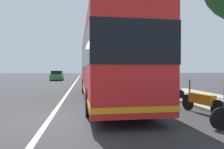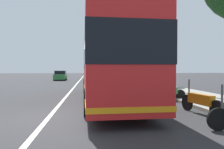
{
  "view_description": "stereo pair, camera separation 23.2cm",
  "coord_description": "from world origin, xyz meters",
  "px_view_note": "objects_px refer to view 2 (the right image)",
  "views": [
    {
      "loc": [
        -7.46,
        -1.14,
        1.65
      ],
      "look_at": [
        3.28,
        -2.57,
        1.42
      ],
      "focal_mm": 34.28,
      "sensor_mm": 36.0,
      "label": 1
    },
    {
      "loc": [
        -7.49,
        -1.37,
        1.65
      ],
      "look_at": [
        3.28,
        -2.57,
        1.42
      ],
      "focal_mm": 34.28,
      "sensor_mm": 36.0,
      "label": 2
    }
  ],
  "objects_px": {
    "motorcycle_by_tree": "(200,102)",
    "motorcycle_nearest_curb": "(166,92)",
    "coach_bus": "(107,63)",
    "utility_pole": "(171,42)",
    "roadside_tree_mid_block": "(144,45)",
    "car_side_street": "(91,75)",
    "car_behind_bus": "(95,77)",
    "car_oncoming": "(60,76)"
  },
  "relations": [
    {
      "from": "motorcycle_by_tree",
      "to": "motorcycle_nearest_curb",
      "type": "relative_size",
      "value": 1.02
    },
    {
      "from": "motorcycle_by_tree",
      "to": "car_behind_bus",
      "type": "relative_size",
      "value": 0.49
    },
    {
      "from": "coach_bus",
      "to": "car_oncoming",
      "type": "relative_size",
      "value": 2.73
    },
    {
      "from": "car_oncoming",
      "to": "roadside_tree_mid_block",
      "type": "xyz_separation_m",
      "value": [
        -14.26,
        -10.06,
        3.47
      ]
    },
    {
      "from": "car_behind_bus",
      "to": "utility_pole",
      "type": "bearing_deg",
      "value": -157.63
    },
    {
      "from": "car_behind_bus",
      "to": "roadside_tree_mid_block",
      "type": "distance_m",
      "value": 9.72
    },
    {
      "from": "motorcycle_nearest_curb",
      "to": "car_side_street",
      "type": "distance_m",
      "value": 32.3
    },
    {
      "from": "car_oncoming",
      "to": "utility_pole",
      "type": "bearing_deg",
      "value": 25.66
    },
    {
      "from": "motorcycle_by_tree",
      "to": "car_behind_bus",
      "type": "xyz_separation_m",
      "value": [
        21.33,
        3.26,
        0.23
      ]
    },
    {
      "from": "motorcycle_by_tree",
      "to": "car_behind_bus",
      "type": "distance_m",
      "value": 21.58
    },
    {
      "from": "car_side_street",
      "to": "utility_pole",
      "type": "height_order",
      "value": "utility_pole"
    },
    {
      "from": "car_oncoming",
      "to": "utility_pole",
      "type": "height_order",
      "value": "utility_pole"
    },
    {
      "from": "car_oncoming",
      "to": "roadside_tree_mid_block",
      "type": "bearing_deg",
      "value": 33.96
    },
    {
      "from": "coach_bus",
      "to": "car_behind_bus",
      "type": "height_order",
      "value": "coach_bus"
    },
    {
      "from": "motorcycle_nearest_curb",
      "to": "car_side_street",
      "type": "relative_size",
      "value": 0.52
    },
    {
      "from": "motorcycle_by_tree",
      "to": "motorcycle_nearest_curb",
      "type": "distance_m",
      "value": 3.52
    },
    {
      "from": "car_behind_bus",
      "to": "car_side_street",
      "type": "height_order",
      "value": "car_behind_bus"
    },
    {
      "from": "coach_bus",
      "to": "utility_pole",
      "type": "height_order",
      "value": "utility_pole"
    },
    {
      "from": "roadside_tree_mid_block",
      "to": "car_behind_bus",
      "type": "bearing_deg",
      "value": 31.36
    },
    {
      "from": "motorcycle_by_tree",
      "to": "roadside_tree_mid_block",
      "type": "distance_m",
      "value": 14.16
    },
    {
      "from": "motorcycle_by_tree",
      "to": "utility_pole",
      "type": "xyz_separation_m",
      "value": [
        7.34,
        -1.8,
        3.17
      ]
    },
    {
      "from": "motorcycle_by_tree",
      "to": "car_side_street",
      "type": "xyz_separation_m",
      "value": [
        35.63,
        3.59,
        0.23
      ]
    },
    {
      "from": "motorcycle_nearest_curb",
      "to": "car_behind_bus",
      "type": "distance_m",
      "value": 18.11
    },
    {
      "from": "car_side_street",
      "to": "roadside_tree_mid_block",
      "type": "relative_size",
      "value": 0.7
    },
    {
      "from": "motorcycle_by_tree",
      "to": "motorcycle_nearest_curb",
      "type": "xyz_separation_m",
      "value": [
        3.52,
        0.0,
        -0.02
      ]
    },
    {
      "from": "coach_bus",
      "to": "motorcycle_nearest_curb",
      "type": "distance_m",
      "value": 3.54
    },
    {
      "from": "car_oncoming",
      "to": "coach_bus",
      "type": "bearing_deg",
      "value": 11.79
    },
    {
      "from": "coach_bus",
      "to": "car_behind_bus",
      "type": "bearing_deg",
      "value": -0.91
    },
    {
      "from": "motorcycle_by_tree",
      "to": "motorcycle_nearest_curb",
      "type": "bearing_deg",
      "value": -8.48
    },
    {
      "from": "car_behind_bus",
      "to": "roadside_tree_mid_block",
      "type": "height_order",
      "value": "roadside_tree_mid_block"
    },
    {
      "from": "car_oncoming",
      "to": "roadside_tree_mid_block",
      "type": "relative_size",
      "value": 0.74
    },
    {
      "from": "car_behind_bus",
      "to": "motorcycle_nearest_curb",
      "type": "bearing_deg",
      "value": -167.16
    },
    {
      "from": "car_side_street",
      "to": "motorcycle_by_tree",
      "type": "bearing_deg",
      "value": -175.28
    },
    {
      "from": "car_oncoming",
      "to": "car_behind_bus",
      "type": "bearing_deg",
      "value": 38.09
    },
    {
      "from": "utility_pole",
      "to": "roadside_tree_mid_block",
      "type": "bearing_deg",
      "value": 3.16
    },
    {
      "from": "coach_bus",
      "to": "car_side_street",
      "type": "bearing_deg",
      "value": -0.53
    },
    {
      "from": "car_side_street",
      "to": "car_behind_bus",
      "type": "bearing_deg",
      "value": -179.73
    },
    {
      "from": "car_oncoming",
      "to": "car_side_street",
      "type": "height_order",
      "value": "car_oncoming"
    },
    {
      "from": "roadside_tree_mid_block",
      "to": "car_oncoming",
      "type": "bearing_deg",
      "value": 35.19
    },
    {
      "from": "motorcycle_nearest_curb",
      "to": "car_oncoming",
      "type": "bearing_deg",
      "value": -76.29
    },
    {
      "from": "coach_bus",
      "to": "utility_pole",
      "type": "bearing_deg",
      "value": -58.55
    },
    {
      "from": "coach_bus",
      "to": "utility_pole",
      "type": "xyz_separation_m",
      "value": [
        3.18,
        -4.92,
        1.64
      ]
    }
  ]
}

